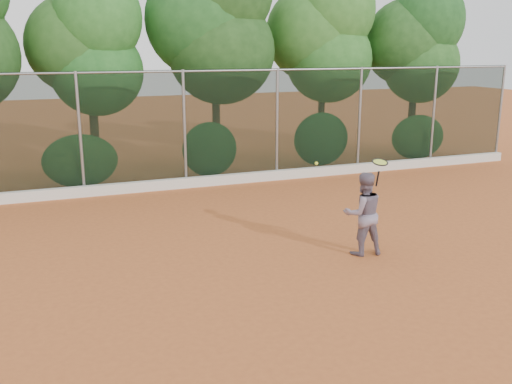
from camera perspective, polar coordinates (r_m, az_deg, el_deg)
name	(u,v)px	position (r m, az deg, el deg)	size (l,w,h in m)	color
ground	(274,266)	(11.21, 1.84, -7.39)	(80.00, 80.00, 0.00)	#B85D2B
concrete_curb	(188,183)	(17.38, -6.85, 0.94)	(24.00, 0.20, 0.30)	silver
tennis_player	(363,214)	(11.78, 10.65, -2.14)	(0.84, 0.65, 1.72)	slate
chainlink_fence	(184,126)	(17.24, -7.17, 6.60)	(24.09, 0.09, 3.50)	black
foliage_backdrop	(150,38)	(18.91, -10.58, 14.88)	(23.70, 3.63, 7.55)	#44291A
tennis_racket	(380,164)	(11.58, 12.28, 2.74)	(0.36, 0.35, 0.57)	black
tennis_ball_in_flight	(316,163)	(11.23, 6.06, 2.87)	(0.07, 0.07, 0.07)	#EDFB39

